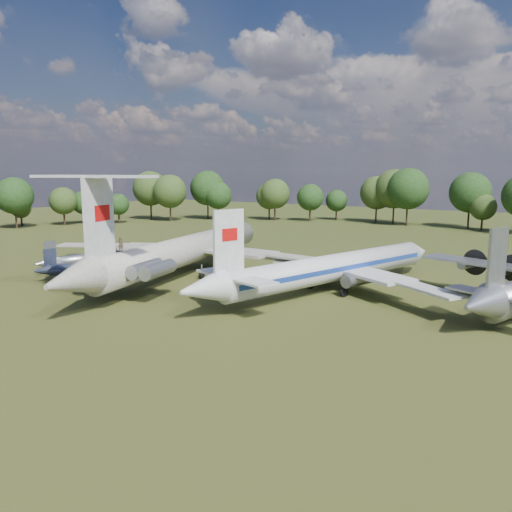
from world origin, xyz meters
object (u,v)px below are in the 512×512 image
Objects in this scene: il62_airliner at (188,255)px; small_prop_west at (87,269)px; tu104_jet at (333,273)px; person_on_il62 at (121,244)px; small_prop_northwest at (86,261)px.

il62_airliner is 14.55m from small_prop_west.
tu104_jet is 26.29m from person_on_il62.
small_prop_west is 16.49m from person_on_il62.
small_prop_west is (-33.27, -11.48, -1.23)m from tu104_jet.
small_prop_west is at bearing -54.18° from person_on_il62.
small_prop_northwest is (-15.70, -5.98, -1.63)m from il62_airliner.
il62_airliner is 16.88m from small_prop_northwest.
small_prop_northwest is (-38.17, -7.85, -1.13)m from tu104_jet.
il62_airliner is 16.59m from person_on_il62.
il62_airliner is 3.45× the size of small_prop_northwest.
small_prop_northwest is at bearing -171.53° from il62_airliner.
il62_airliner reaches higher than small_prop_west.
person_on_il62 is at bearing -90.00° from il62_airliner.
small_prop_northwest is at bearing -151.94° from tu104_jet.
small_prop_west is (-10.79, -9.61, -1.74)m from il62_airliner.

